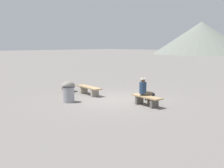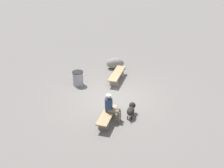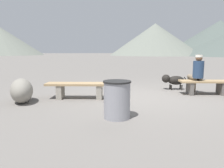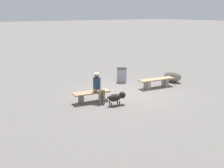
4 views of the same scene
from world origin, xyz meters
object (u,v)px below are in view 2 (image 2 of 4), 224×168
(seated_person, at_px, (111,106))
(dog, at_px, (131,109))
(trash_bin, at_px, (78,78))
(bench_left, at_px, (117,75))
(bench_right, at_px, (107,117))
(boulder, at_px, (115,63))

(seated_person, bearing_deg, dog, 122.73)
(seated_person, xyz_separation_m, trash_bin, (-2.78, -2.06, -0.30))
(bench_left, relative_size, seated_person, 1.58)
(bench_right, relative_size, seated_person, 1.33)
(dog, distance_m, boulder, 4.75)
(trash_bin, relative_size, boulder, 0.75)
(bench_right, height_order, trash_bin, trash_bin)
(bench_right, xyz_separation_m, boulder, (-5.21, -0.32, 0.01))
(bench_right, distance_m, dog, 1.12)
(bench_left, xyz_separation_m, boulder, (-1.46, -0.27, 0.01))
(dog, bearing_deg, trash_bin, 57.38)
(bench_left, distance_m, trash_bin, 2.01)
(trash_bin, distance_m, boulder, 2.72)
(bench_left, relative_size, bench_right, 1.19)
(trash_bin, height_order, boulder, trash_bin)
(bench_right, height_order, dog, dog)
(trash_bin, bearing_deg, seated_person, 36.61)
(bench_left, height_order, trash_bin, trash_bin)
(seated_person, height_order, dog, seated_person)
(bench_left, distance_m, seated_person, 3.54)
(seated_person, relative_size, dog, 1.39)
(dog, bearing_deg, boulder, 22.54)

